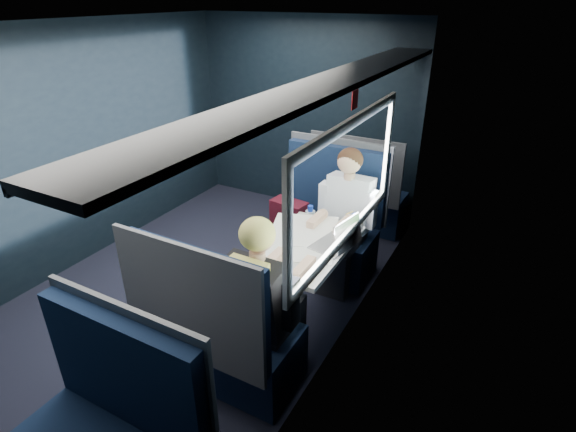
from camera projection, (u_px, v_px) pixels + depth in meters
The scene contains 12 objects.
ground at pixel (205, 285), 4.28m from camera, with size 2.80×4.20×0.01m, color black.
room_shell at pixel (192, 134), 3.60m from camera, with size 3.00×4.40×2.40m.
table at pixel (303, 252), 3.54m from camera, with size 0.62×1.00×0.74m.
seat_bay_near at pixel (324, 228), 4.41m from camera, with size 1.04×0.62×1.26m.
seat_bay_far at pixel (220, 336), 3.04m from camera, with size 1.04×0.62×1.26m.
seat_row_front at pixel (359, 196), 5.14m from camera, with size 1.04×0.51×1.16m.
man at pixel (345, 213), 4.03m from camera, with size 0.53×0.56×1.32m.
woman at pixel (263, 295), 2.92m from camera, with size 0.53×0.56×1.32m.
papers at pixel (302, 236), 3.60m from camera, with size 0.54×0.78×0.01m, color white.
laptop at pixel (340, 240), 3.42m from camera, with size 0.31×0.37×0.25m.
bottle_small at pixel (354, 226), 3.58m from camera, with size 0.06×0.06×0.19m.
cup at pixel (359, 224), 3.70m from camera, with size 0.07×0.07×0.08m, color white.
Camera 1 is at (2.38, -2.73, 2.50)m, focal length 28.00 mm.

